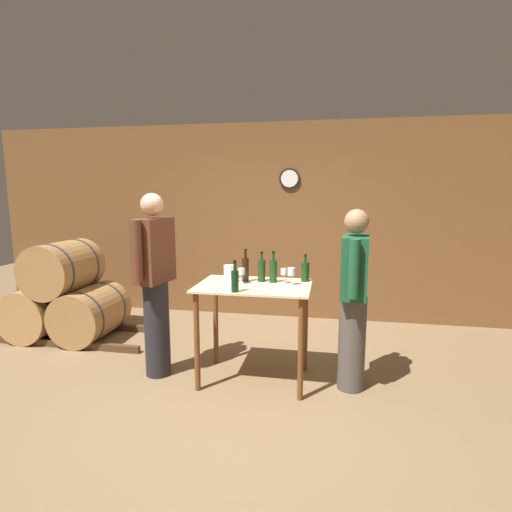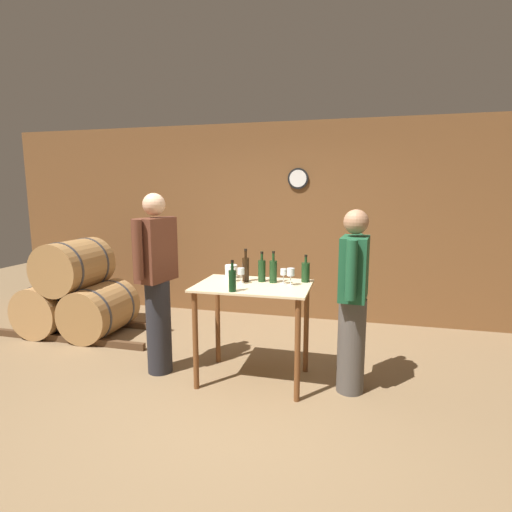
# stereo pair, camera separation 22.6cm
# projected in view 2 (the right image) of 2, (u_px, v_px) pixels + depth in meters

# --- Properties ---
(ground_plane) EXTENTS (14.00, 14.00, 0.00)m
(ground_plane) POSITION_uv_depth(u_px,v_px,m) (227.00, 399.00, 3.44)
(ground_plane) COLOR brown
(back_wall) EXTENTS (8.40, 0.08, 2.70)m
(back_wall) POSITION_uv_depth(u_px,v_px,m) (281.00, 222.00, 5.56)
(back_wall) COLOR brown
(back_wall) RESTS_ON ground_plane
(barrel_rack) EXTENTS (2.22, 0.81, 1.19)m
(barrel_rack) POSITION_uv_depth(u_px,v_px,m) (76.00, 295.00, 4.99)
(barrel_rack) COLOR #4C331E
(barrel_rack) RESTS_ON ground_plane
(tasting_table) EXTENTS (1.04, 0.71, 0.92)m
(tasting_table) POSITION_uv_depth(u_px,v_px,m) (253.00, 304.00, 3.68)
(tasting_table) COLOR beige
(tasting_table) RESTS_ON ground_plane
(wine_bottle_far_left) EXTENTS (0.06, 0.06, 0.27)m
(wine_bottle_far_left) POSITION_uv_depth(u_px,v_px,m) (232.00, 280.00, 3.38)
(wine_bottle_far_left) COLOR black
(wine_bottle_far_left) RESTS_ON tasting_table
(wine_bottle_left) EXTENTS (0.06, 0.06, 0.31)m
(wine_bottle_left) POSITION_uv_depth(u_px,v_px,m) (246.00, 269.00, 3.77)
(wine_bottle_left) COLOR black
(wine_bottle_left) RESTS_ON tasting_table
(wine_bottle_center) EXTENTS (0.07, 0.07, 0.29)m
(wine_bottle_center) POSITION_uv_depth(u_px,v_px,m) (262.00, 270.00, 3.76)
(wine_bottle_center) COLOR #193819
(wine_bottle_center) RESTS_ON tasting_table
(wine_bottle_right) EXTENTS (0.07, 0.07, 0.30)m
(wine_bottle_right) POSITION_uv_depth(u_px,v_px,m) (273.00, 271.00, 3.72)
(wine_bottle_right) COLOR #193819
(wine_bottle_right) RESTS_ON tasting_table
(wine_bottle_far_right) EXTENTS (0.08, 0.08, 0.26)m
(wine_bottle_far_right) POSITION_uv_depth(u_px,v_px,m) (306.00, 272.00, 3.75)
(wine_bottle_far_right) COLOR #193819
(wine_bottle_far_right) RESTS_ON tasting_table
(wine_glass_near_left) EXTENTS (0.07, 0.07, 0.12)m
(wine_glass_near_left) POSITION_uv_depth(u_px,v_px,m) (232.00, 272.00, 3.77)
(wine_glass_near_left) COLOR silver
(wine_glass_near_left) RESTS_ON tasting_table
(wine_glass_near_center) EXTENTS (0.06, 0.06, 0.15)m
(wine_glass_near_center) POSITION_uv_depth(u_px,v_px,m) (241.00, 272.00, 3.67)
(wine_glass_near_center) COLOR silver
(wine_glass_near_center) RESTS_ON tasting_table
(wine_glass_near_right) EXTENTS (0.06, 0.06, 0.14)m
(wine_glass_near_right) POSITION_uv_depth(u_px,v_px,m) (283.00, 273.00, 3.67)
(wine_glass_near_right) COLOR silver
(wine_glass_near_right) RESTS_ON tasting_table
(wine_glass_far_side) EXTENTS (0.07, 0.07, 0.16)m
(wine_glass_far_side) POSITION_uv_depth(u_px,v_px,m) (291.00, 273.00, 3.61)
(wine_glass_far_side) COLOR silver
(wine_glass_far_side) RESTS_ON tasting_table
(ice_bucket) EXTENTS (0.12, 0.12, 0.13)m
(ice_bucket) POSITION_uv_depth(u_px,v_px,m) (231.00, 271.00, 3.94)
(ice_bucket) COLOR white
(ice_bucket) RESTS_ON tasting_table
(person_host) EXTENTS (0.29, 0.58, 1.75)m
(person_host) POSITION_uv_depth(u_px,v_px,m) (157.00, 280.00, 3.83)
(person_host) COLOR #232328
(person_host) RESTS_ON ground_plane
(person_visitor_with_scarf) EXTENTS (0.25, 0.59, 1.62)m
(person_visitor_with_scarf) POSITION_uv_depth(u_px,v_px,m) (353.00, 298.00, 3.45)
(person_visitor_with_scarf) COLOR #4C4742
(person_visitor_with_scarf) RESTS_ON ground_plane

